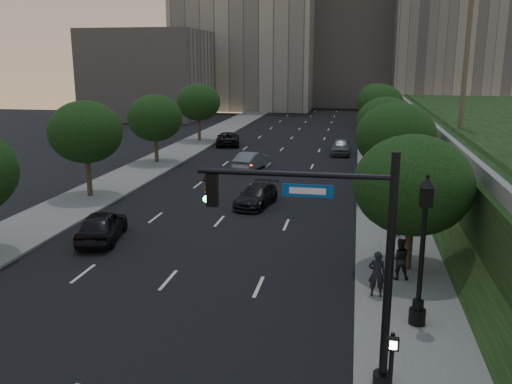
% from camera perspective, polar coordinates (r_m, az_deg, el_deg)
% --- Properties ---
extents(ground, '(160.00, 160.00, 0.00)m').
position_cam_1_polar(ground, '(20.00, -14.16, -14.55)').
color(ground, black).
rests_on(ground, ground).
extents(road_surface, '(16.00, 140.00, 0.02)m').
position_cam_1_polar(road_surface, '(47.47, 0.90, 2.40)').
color(road_surface, black).
rests_on(road_surface, ground).
extents(sidewalk_right, '(4.50, 140.00, 0.15)m').
position_cam_1_polar(sidewalk_right, '(46.88, 13.35, 1.96)').
color(sidewalk_right, slate).
rests_on(sidewalk_right, ground).
extents(sidewalk_left, '(4.50, 140.00, 0.15)m').
position_cam_1_polar(sidewalk_left, '(50.16, -10.74, 2.85)').
color(sidewalk_left, slate).
rests_on(sidewalk_left, ground).
extents(parapet_wall, '(0.35, 90.00, 0.70)m').
position_cam_1_polar(parapet_wall, '(44.54, 17.97, 6.64)').
color(parapet_wall, slate).
rests_on(parapet_wall, embankment).
extents(office_block_left, '(26.00, 20.00, 32.00)m').
position_cam_1_polar(office_block_left, '(110.27, -0.92, 17.19)').
color(office_block_left, gray).
rests_on(office_block_left, ground).
extents(office_block_mid, '(22.00, 18.00, 26.00)m').
position_cam_1_polar(office_block_mid, '(117.96, 10.02, 15.31)').
color(office_block_mid, gray).
rests_on(office_block_mid, ground).
extents(office_block_right, '(20.00, 22.00, 36.00)m').
position_cam_1_polar(office_block_right, '(113.39, 19.65, 17.35)').
color(office_block_right, gray).
rests_on(office_block_right, ground).
extents(office_block_filler, '(18.00, 16.00, 14.00)m').
position_cam_1_polar(office_block_filler, '(92.32, -11.18, 12.03)').
color(office_block_filler, gray).
rests_on(office_block_filler, ground).
extents(tree_right_a, '(5.20, 5.20, 6.24)m').
position_cam_1_polar(tree_right_a, '(24.60, 16.17, 0.71)').
color(tree_right_a, '#38281C').
rests_on(tree_right_a, ground).
extents(tree_right_b, '(5.20, 5.20, 6.74)m').
position_cam_1_polar(tree_right_b, '(36.30, 14.50, 5.67)').
color(tree_right_b, '#38281C').
rests_on(tree_right_b, ground).
extents(tree_right_c, '(5.20, 5.20, 6.24)m').
position_cam_1_polar(tree_right_c, '(49.24, 13.51, 7.16)').
color(tree_right_c, '#38281C').
rests_on(tree_right_c, ground).
extents(tree_right_d, '(5.20, 5.20, 6.74)m').
position_cam_1_polar(tree_right_d, '(63.13, 12.95, 9.01)').
color(tree_right_d, '#38281C').
rests_on(tree_right_d, ground).
extents(tree_right_e, '(5.20, 5.20, 6.24)m').
position_cam_1_polar(tree_right_e, '(78.11, 12.53, 9.51)').
color(tree_right_e, '#38281C').
rests_on(tree_right_e, ground).
extents(tree_left_b, '(5.00, 5.00, 6.71)m').
position_cam_1_polar(tree_left_b, '(38.70, -17.50, 6.04)').
color(tree_left_b, '#38281C').
rests_on(tree_left_b, ground).
extents(tree_left_c, '(5.00, 5.00, 6.34)m').
position_cam_1_polar(tree_left_c, '(50.51, -10.59, 7.67)').
color(tree_left_c, '#38281C').
rests_on(tree_left_c, ground).
extents(tree_left_d, '(5.00, 5.00, 6.71)m').
position_cam_1_polar(tree_left_d, '(63.69, -6.07, 9.37)').
color(tree_left_d, '#38281C').
rests_on(tree_left_d, ground).
extents(traffic_signal_mast, '(5.68, 0.56, 7.00)m').
position_cam_1_polar(traffic_signal_mast, '(15.50, 9.76, -7.91)').
color(traffic_signal_mast, black).
rests_on(traffic_signal_mast, ground).
extents(street_lamp, '(0.64, 0.64, 5.62)m').
position_cam_1_polar(street_lamp, '(19.81, 17.03, -6.67)').
color(street_lamp, black).
rests_on(street_lamp, ground).
extents(pedestrian_signal, '(0.30, 0.33, 2.50)m').
position_cam_1_polar(pedestrian_signal, '(15.21, 14.04, -17.44)').
color(pedestrian_signal, black).
rests_on(pedestrian_signal, ground).
extents(sedan_near_left, '(2.83, 5.07, 1.63)m').
position_cam_1_polar(sedan_near_left, '(29.83, -15.92, -3.41)').
color(sedan_near_left, black).
rests_on(sedan_near_left, ground).
extents(sedan_mid_left, '(2.67, 4.95, 1.55)m').
position_cam_1_polar(sedan_mid_left, '(47.48, -0.47, 3.34)').
color(sedan_mid_left, slate).
rests_on(sedan_mid_left, ground).
extents(sedan_far_left, '(3.59, 5.82, 1.50)m').
position_cam_1_polar(sedan_far_left, '(61.07, -2.97, 5.63)').
color(sedan_far_left, black).
rests_on(sedan_far_left, ground).
extents(sedan_near_right, '(2.63, 4.91, 1.35)m').
position_cam_1_polar(sedan_near_right, '(35.46, 0.02, -0.40)').
color(sedan_near_right, black).
rests_on(sedan_near_right, ground).
extents(sedan_far_right, '(1.96, 4.84, 1.65)m').
position_cam_1_polar(sedan_far_right, '(55.68, 8.91, 4.77)').
color(sedan_far_right, '#55585C').
rests_on(sedan_far_right, ground).
extents(pedestrian_a, '(0.69, 0.45, 1.88)m').
position_cam_1_polar(pedestrian_a, '(22.23, 12.60, -8.38)').
color(pedestrian_a, black).
rests_on(pedestrian_a, sidewalk_right).
extents(pedestrian_b, '(0.96, 0.79, 1.83)m').
position_cam_1_polar(pedestrian_b, '(24.12, 14.84, -6.80)').
color(pedestrian_b, black).
rests_on(pedestrian_b, sidewalk_right).
extents(pedestrian_c, '(1.15, 0.93, 1.83)m').
position_cam_1_polar(pedestrian_c, '(29.92, 14.73, -2.78)').
color(pedestrian_c, black).
rests_on(pedestrian_c, sidewalk_right).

